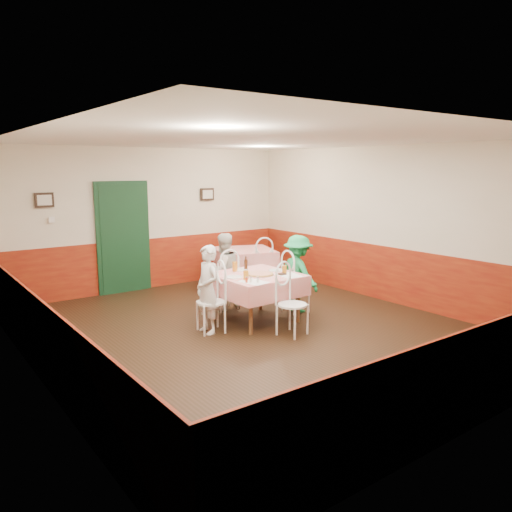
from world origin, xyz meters
TOP-DOWN VIEW (x-y plane):
  - floor at (0.00, 0.00)m, footprint 7.00×7.00m
  - ceiling at (0.00, 0.00)m, footprint 7.00×7.00m
  - back_wall at (0.00, 3.50)m, footprint 6.00×0.10m
  - front_wall at (0.00, -3.50)m, footprint 6.00×0.10m
  - left_wall at (-3.00, 0.00)m, footprint 0.10×7.00m
  - right_wall at (3.00, 0.00)m, footprint 0.10×7.00m
  - wainscot_back at (0.00, 3.48)m, footprint 6.00×0.03m
  - wainscot_front at (0.00, -3.48)m, footprint 6.00×0.03m
  - wainscot_left at (-2.98, 0.00)m, footprint 0.03×7.00m
  - wainscot_right at (2.98, 0.00)m, footprint 0.03×7.00m
  - door at (-0.60, 3.45)m, footprint 0.96×0.06m
  - picture_left at (-2.00, 3.45)m, footprint 0.32×0.03m
  - picture_right at (1.30, 3.45)m, footprint 0.32×0.03m
  - thermostat at (-1.90, 3.45)m, footprint 0.10×0.03m
  - main_table at (0.33, 0.38)m, footprint 1.26×1.26m
  - second_table at (1.58, 2.47)m, footprint 1.43×1.43m
  - chair_left at (-0.52, 0.36)m, footprint 0.50×0.50m
  - chair_right at (1.18, 0.41)m, footprint 0.44×0.44m
  - chair_far at (0.30, 1.23)m, footprint 0.46×0.46m
  - chair_near at (0.35, -0.47)m, footprint 0.51×0.51m
  - chair_second_a at (0.83, 2.47)m, footprint 0.54×0.54m
  - chair_second_b at (1.58, 1.72)m, footprint 0.54×0.54m
  - pizza at (0.34, 0.30)m, footprint 0.42×0.42m
  - plate_left at (-0.09, 0.39)m, footprint 0.26×0.26m
  - plate_right at (0.74, 0.40)m, footprint 0.26×0.26m
  - plate_far at (0.29, 0.79)m, footprint 0.26×0.26m
  - glass_a at (-0.04, 0.14)m, footprint 0.08×0.08m
  - glass_b at (0.72, 0.16)m, footprint 0.07×0.07m
  - glass_c at (0.19, 0.77)m, footprint 0.09×0.09m
  - beer_bottle at (0.40, 0.77)m, footprint 0.06×0.06m
  - shaker_a at (-0.07, -0.03)m, footprint 0.04×0.04m
  - shaker_b at (0.00, -0.10)m, footprint 0.04×0.04m
  - shaker_c at (-0.13, -0.01)m, footprint 0.04×0.04m
  - menu_left at (-0.02, -0.04)m, footprint 0.36×0.45m
  - menu_right at (0.70, 0.01)m, footprint 0.37×0.45m
  - wallet at (0.63, 0.11)m, footprint 0.11×0.09m
  - diner_left at (-0.57, 0.35)m, footprint 0.33×0.48m
  - diner_far at (0.30, 1.28)m, footprint 0.65×0.52m
  - diner_right at (1.23, 0.41)m, footprint 0.51×0.86m

SIDE VIEW (x-z plane):
  - floor at x=0.00m, z-range 0.00..0.00m
  - main_table at x=0.33m, z-range -0.01..0.76m
  - second_table at x=1.58m, z-range -0.01..0.76m
  - chair_left at x=-0.52m, z-range 0.00..0.90m
  - chair_right at x=1.18m, z-range 0.00..0.90m
  - chair_far at x=0.30m, z-range 0.00..0.90m
  - chair_near at x=0.35m, z-range 0.00..0.90m
  - chair_second_a at x=0.83m, z-range 0.00..0.90m
  - chair_second_b at x=1.58m, z-range 0.00..0.90m
  - wainscot_back at x=0.00m, z-range 0.00..1.00m
  - wainscot_front at x=0.00m, z-range 0.00..1.00m
  - wainscot_left at x=-2.98m, z-range 0.00..1.00m
  - wainscot_right at x=2.98m, z-range 0.00..1.00m
  - diner_right at x=1.23m, z-range 0.00..1.30m
  - diner_left at x=-0.57m, z-range 0.00..1.30m
  - diner_far at x=0.30m, z-range 0.00..1.32m
  - menu_left at x=-0.02m, z-range 0.76..0.76m
  - menu_right at x=0.70m, z-range 0.76..0.76m
  - plate_left at x=-0.09m, z-range 0.76..0.77m
  - plate_right at x=0.74m, z-range 0.76..0.77m
  - plate_far at x=0.29m, z-range 0.76..0.77m
  - wallet at x=0.63m, z-range 0.76..0.78m
  - pizza at x=0.34m, z-range 0.76..0.79m
  - shaker_a at x=-0.07m, z-range 0.76..0.85m
  - shaker_b at x=0.00m, z-range 0.76..0.85m
  - shaker_c at x=-0.13m, z-range 0.76..0.85m
  - glass_b at x=0.72m, z-range 0.76..0.89m
  - glass_a at x=-0.04m, z-range 0.76..0.90m
  - glass_c at x=0.19m, z-range 0.76..0.91m
  - beer_bottle at x=0.40m, z-range 0.76..0.96m
  - door at x=-0.60m, z-range 0.00..2.10m
  - back_wall at x=0.00m, z-range 0.00..2.80m
  - front_wall at x=0.00m, z-range 0.00..2.80m
  - left_wall at x=-3.00m, z-range 0.00..2.80m
  - right_wall at x=3.00m, z-range 0.00..2.80m
  - thermostat at x=-1.90m, z-range 1.45..1.55m
  - picture_left at x=-2.00m, z-range 1.72..1.98m
  - picture_right at x=1.30m, z-range 1.72..1.98m
  - ceiling at x=0.00m, z-range 2.80..2.80m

